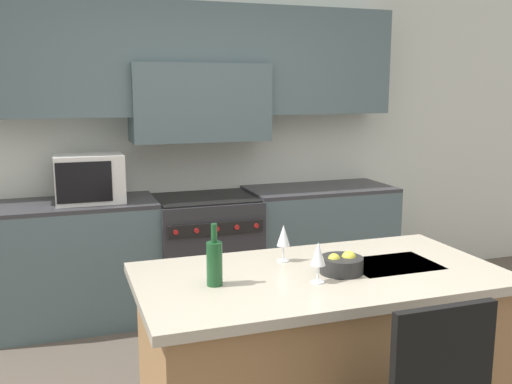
{
  "coord_description": "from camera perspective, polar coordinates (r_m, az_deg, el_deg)",
  "views": [
    {
      "loc": [
        -1.05,
        -2.33,
        1.77
      ],
      "look_at": [
        0.04,
        0.86,
        1.15
      ],
      "focal_mm": 40.0,
      "sensor_mm": 36.0,
      "label": 1
    }
  ],
  "objects": [
    {
      "name": "wine_bottle",
      "position": [
        2.55,
        -4.18,
        -7.01
      ],
      "size": [
        0.07,
        0.07,
        0.28
      ],
      "color": "#194723",
      "rests_on": "kitchen_island"
    },
    {
      "name": "range_stove",
      "position": [
        4.62,
        -5.04,
        -6.09
      ],
      "size": [
        0.79,
        0.7,
        0.92
      ],
      "color": "#2D2D33",
      "rests_on": "ground_plane"
    },
    {
      "name": "back_counter",
      "position": [
        4.63,
        -5.1,
        -5.92
      ],
      "size": [
        3.25,
        0.62,
        0.93
      ],
      "color": "#4C6066",
      "rests_on": "ground_plane"
    },
    {
      "name": "wine_glass_far",
      "position": [
        2.89,
        2.76,
        -4.47
      ],
      "size": [
        0.07,
        0.07,
        0.19
      ],
      "color": "white",
      "rests_on": "kitchen_island"
    },
    {
      "name": "wine_glass_near",
      "position": [
        2.59,
        6.24,
        -6.28
      ],
      "size": [
        0.07,
        0.07,
        0.19
      ],
      "color": "white",
      "rests_on": "kitchen_island"
    },
    {
      "name": "fruit_bowl",
      "position": [
        2.76,
        8.57,
        -7.15
      ],
      "size": [
        0.21,
        0.21,
        0.1
      ],
      "color": "black",
      "rests_on": "kitchen_island"
    },
    {
      "name": "back_cabinetry",
      "position": [
        4.7,
        -6.08,
        8.14
      ],
      "size": [
        10.0,
        0.46,
        2.7
      ],
      "color": "silver",
      "rests_on": "ground_plane"
    },
    {
      "name": "kitchen_island",
      "position": [
        2.94,
        6.3,
        -16.23
      ],
      "size": [
        1.75,
        0.92,
        0.9
      ],
      "color": "olive",
      "rests_on": "ground_plane"
    },
    {
      "name": "microwave",
      "position": [
        4.37,
        -16.34,
        1.36
      ],
      "size": [
        0.49,
        0.4,
        0.35
      ],
      "color": "silver",
      "rests_on": "back_counter"
    }
  ]
}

